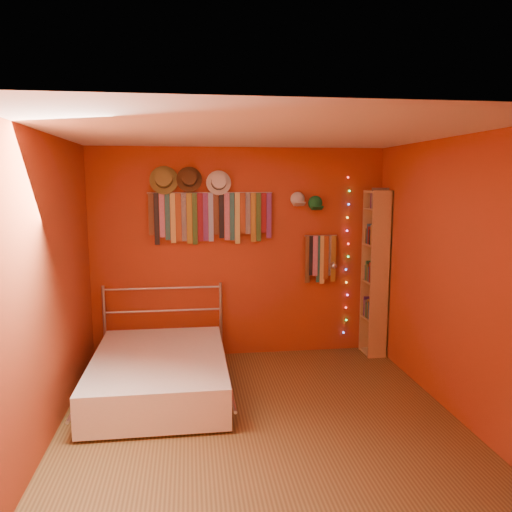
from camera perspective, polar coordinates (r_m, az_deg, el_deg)
name	(u,v)px	position (r m, az deg, el deg)	size (l,w,h in m)	color
ground	(260,419)	(4.68, 0.51, -18.18)	(3.50, 3.50, 0.00)	brown
back_wall	(240,253)	(5.98, -1.86, 0.32)	(3.50, 0.02, 2.50)	maroon
right_wall	(453,277)	(4.83, 21.54, -2.25)	(0.02, 3.50, 2.50)	maroon
left_wall	(47,288)	(4.38, -22.80, -3.39)	(0.02, 3.50, 2.50)	maroon
ceiling	(261,132)	(4.20, 0.56, 13.94)	(3.50, 3.50, 0.02)	white
tie_rack	(210,215)	(5.84, -5.23, 4.63)	(1.45, 0.03, 0.61)	#B0B0B4
small_tie_rack	(321,257)	(6.10, 7.40, -0.13)	(0.40, 0.03, 0.60)	#B0B0B4
fedora_olive	(164,179)	(5.80, -10.50, 8.62)	(0.33, 0.18, 0.32)	olive
fedora_brown	(189,179)	(5.79, -7.64, 8.76)	(0.29, 0.16, 0.29)	#412C17
fedora_white	(219,182)	(5.80, -4.28, 8.43)	(0.29, 0.16, 0.28)	silver
cap_white	(298,199)	(5.98, 4.77, 6.48)	(0.18, 0.22, 0.18)	silver
cap_green	(315,203)	(6.03, 6.80, 6.02)	(0.18, 0.22, 0.18)	#16652B
fairy_lights	(347,257)	(6.22, 10.37, -0.09)	(0.06, 0.02, 1.95)	#FF3333
reading_lamp	(333,266)	(5.99, 8.79, -1.08)	(0.07, 0.30, 0.09)	#B0B0B4
bookshelf	(378,272)	(6.20, 13.80, -1.81)	(0.25, 0.34, 2.00)	#AE824E
bed	(160,373)	(5.19, -10.96, -12.96)	(1.39, 1.90, 0.92)	#B0B0B4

